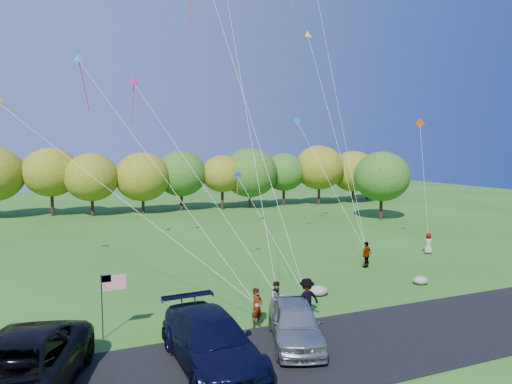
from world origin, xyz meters
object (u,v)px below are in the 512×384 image
minivan_dark (16,373)px  flyer_c (307,299)px  trash_barrel (63,346)px  flyer_d (367,255)px  minivan_silver (295,323)px  flyer_a (257,308)px  minivan_navy (211,341)px  flyer_b (277,299)px  flyer_e (428,243)px

minivan_dark → flyer_c: (11.50, 2.89, -0.07)m
trash_barrel → flyer_d: bearing=19.5°
minivan_silver → flyer_d: 13.07m
minivan_dark → minivan_silver: size_ratio=1.45×
flyer_a → trash_barrel: flyer_a is taller
minivan_navy → trash_barrel: minivan_navy is taller
flyer_b → minivan_dark: bearing=-161.7°
minivan_dark → flyer_c: size_ratio=3.65×
flyer_a → trash_barrel: size_ratio=2.11×
flyer_a → minivan_silver: bearing=-99.7°
minivan_silver → flyer_d: (9.69, 8.77, -0.02)m
minivan_navy → flyer_b: bearing=37.9°
minivan_navy → flyer_e: size_ratio=4.00×
minivan_dark → flyer_e: (26.05, 10.96, -0.24)m
minivan_dark → trash_barrel: (1.26, 2.99, -0.61)m
flyer_d → minivan_navy: bearing=12.7°
flyer_b → trash_barrel: size_ratio=1.98×
flyer_d → flyer_a: bearing=9.9°
minivan_navy → flyer_d: size_ratio=3.65×
flyer_c → flyer_d: bearing=-138.7°
minivan_navy → flyer_e: minivan_navy is taller
flyer_c → flyer_d: (7.98, 6.56, -0.09)m
minivan_navy → trash_barrel: (-4.90, 2.88, -0.55)m
flyer_d → flyer_e: (6.57, 1.51, -0.08)m
minivan_navy → flyer_b: minivan_navy is taller
minivan_silver → flyer_a: bearing=127.4°
minivan_navy → flyer_a: minivan_navy is taller
minivan_dark → flyer_e: minivan_dark is taller
flyer_c → flyer_e: (14.55, 8.07, -0.17)m
flyer_b → flyer_d: 10.68m
flyer_d → trash_barrel: flyer_d is taller
flyer_b → flyer_d: flyer_d is taller
minivan_silver → flyer_a: size_ratio=2.76×
minivan_navy → flyer_a: bearing=41.1°
minivan_navy → minivan_silver: size_ratio=1.30×
flyer_a → flyer_b: flyer_a is taller
flyer_b → flyer_e: flyer_b is taller
minivan_silver → flyer_e: bearing=51.1°
flyer_a → flyer_e: bearing=-3.0°
flyer_d → trash_barrel: 19.34m
minivan_dark → flyer_b: (10.43, 3.78, -0.21)m
minivan_dark → minivan_silver: bearing=20.3°
minivan_dark → flyer_a: size_ratio=3.99×
flyer_a → flyer_d: flyer_a is taller
minivan_silver → minivan_navy: bearing=-152.2°
flyer_a → flyer_b: (1.38, 0.89, -0.05)m
flyer_e → minivan_silver: bearing=75.4°
minivan_dark → minivan_navy: bearing=17.3°
minivan_navy → trash_barrel: size_ratio=7.58×
flyer_b → flyer_d: bearing=30.4°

